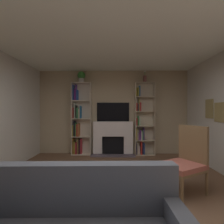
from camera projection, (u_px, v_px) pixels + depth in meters
name	position (u px, v px, depth m)	size (l,w,h in m)	color
ground_plane	(110.00, 205.00, 2.57)	(7.47, 7.47, 0.00)	brown
wall_back_accent	(113.00, 112.00, 5.71)	(4.95, 0.06, 2.71)	tan
ceiling	(110.00, 20.00, 2.56)	(4.95, 6.35, 0.06)	white
fireplace	(113.00, 137.00, 5.58)	(1.37, 0.49, 1.05)	white
tv	(113.00, 112.00, 5.65)	(1.04, 0.06, 0.61)	black
bookshelf_left	(79.00, 122.00, 5.59)	(0.61, 0.29, 2.30)	beige
bookshelf_right	(142.00, 122.00, 5.56)	(0.61, 0.29, 2.30)	beige
potted_plant	(81.00, 76.00, 5.54)	(0.25, 0.25, 0.36)	silver
vase_with_flowers	(145.00, 78.00, 5.50)	(0.11, 0.11, 0.39)	brown
armchair	(185.00, 160.00, 2.99)	(0.84, 0.81, 1.13)	brown
coffee_table	(91.00, 197.00, 2.18)	(0.86, 0.53, 0.36)	brown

